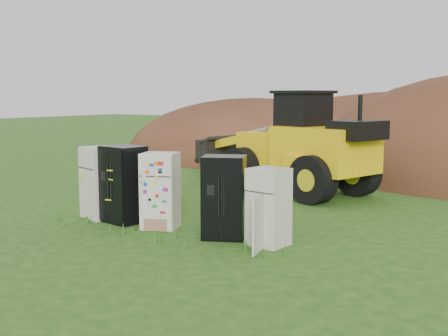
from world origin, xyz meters
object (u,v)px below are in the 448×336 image
Objects in this scene: fridge_sticker at (160,191)px; fridge_black_side at (124,184)px; fridge_open_door at (269,207)px; wheel_loader at (284,141)px; fridge_black_right at (224,197)px; fridge_leftmost at (101,183)px.

fridge_black_side is at bearing 158.74° from fridge_sticker.
wheel_loader is at bearing 121.53° from fridge_open_door.
fridge_black_side is 6.44m from wheel_loader.
fridge_black_right is at bearing 9.60° from fridge_black_side.
fridge_sticker is 6.34m from wheel_loader.
fridge_black_side is 0.28× the size of wheel_loader.
fridge_leftmost is 1.01× the size of fridge_black_right.
fridge_leftmost is 4.82m from fridge_open_door.
fridge_black_side is (0.82, -0.04, 0.03)m from fridge_leftmost.
fridge_black_side is 1.04× the size of fridge_black_right.
fridge_black_side is 4.00m from fridge_open_door.
fridge_sticker is at bearing -72.92° from wheel_loader.
fridge_leftmost is at bearing -174.07° from fridge_black_side.
fridge_leftmost is 0.97× the size of fridge_black_side.
fridge_sticker is 0.99× the size of fridge_black_right.
wheel_loader is at bearing 88.45° from fridge_black_side.
wheel_loader is at bearing 68.53° from fridge_sticker.
fridge_black_right is at bearing -20.26° from fridge_sticker.
fridge_black_side is 1.16× the size of fridge_open_door.
fridge_black_right is 6.54m from wheel_loader.
fridge_leftmost is 3.71m from fridge_black_right.
fridge_open_door is 0.24× the size of wheel_loader.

